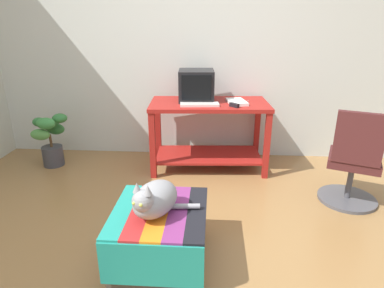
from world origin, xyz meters
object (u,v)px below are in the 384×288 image
at_px(tv_monitor, 196,86).
at_px(cat, 154,199).
at_px(keyboard, 200,104).
at_px(office_chair, 353,165).
at_px(potted_plant, 51,138).
at_px(ottoman_with_blanket, 160,235).
at_px(stapler, 234,105).
at_px(desk, 209,124).
at_px(book, 237,102).

xyz_separation_m(tv_monitor, cat, (-0.17, -1.72, -0.42)).
relative_size(keyboard, office_chair, 0.45).
bearing_deg(potted_plant, ottoman_with_blanket, -45.43).
relative_size(office_chair, stapler, 8.09).
xyz_separation_m(cat, stapler, (0.58, 1.45, 0.28)).
bearing_deg(potted_plant, office_chair, -12.02).
height_order(tv_monitor, stapler, tv_monitor).
relative_size(desk, book, 4.40).
bearing_deg(potted_plant, keyboard, -2.52).
height_order(tv_monitor, book, tv_monitor).
relative_size(ottoman_with_blanket, stapler, 6.32).
bearing_deg(keyboard, office_chair, -28.31).
distance_m(desk, stapler, 0.42).
bearing_deg(cat, tv_monitor, 105.14).
xyz_separation_m(ottoman_with_blanket, office_chair, (1.59, 0.86, 0.19)).
distance_m(keyboard, office_chair, 1.55).
height_order(book, potted_plant, book).
bearing_deg(cat, office_chair, 50.30).
bearing_deg(stapler, tv_monitor, 101.31).
height_order(potted_plant, office_chair, office_chair).
distance_m(book, cat, 1.74).
xyz_separation_m(tv_monitor, potted_plant, (-1.65, -0.16, -0.59)).
relative_size(desk, stapler, 11.86).
bearing_deg(desk, office_chair, -33.09).
relative_size(desk, ottoman_with_blanket, 1.88).
xyz_separation_m(desk, keyboard, (-0.10, -0.15, 0.25)).
bearing_deg(tv_monitor, cat, -99.22).
distance_m(keyboard, book, 0.41).
distance_m(book, stapler, 0.17).
height_order(office_chair, stapler, office_chair).
relative_size(cat, office_chair, 0.53).
relative_size(desk, office_chair, 1.47).
bearing_deg(desk, tv_monitor, 147.06).
xyz_separation_m(tv_monitor, book, (0.44, -0.11, -0.15)).
bearing_deg(book, ottoman_with_blanket, -123.41).
height_order(tv_monitor, potted_plant, tv_monitor).
bearing_deg(ottoman_with_blanket, cat, -113.02).
height_order(keyboard, office_chair, office_chair).
relative_size(book, stapler, 2.70).
distance_m(cat, office_chair, 1.85).
xyz_separation_m(book, ottoman_with_blanket, (-0.59, -1.56, -0.58)).
bearing_deg(stapler, potted_plant, 132.66).
bearing_deg(office_chair, desk, -8.36).
relative_size(keyboard, stapler, 3.64).
distance_m(keyboard, ottoman_with_blanket, 1.57).
bearing_deg(book, stapler, -114.93).
bearing_deg(desk, book, -9.47).
bearing_deg(cat, desk, 99.91).
bearing_deg(potted_plant, stapler, -3.32).
bearing_deg(book, cat, -123.48).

